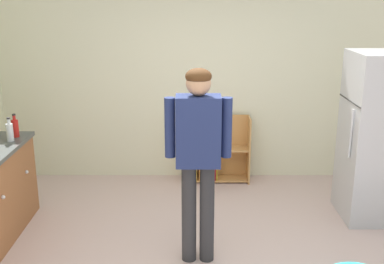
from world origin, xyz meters
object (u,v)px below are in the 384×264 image
Objects in this scene: clear_bottle at (11,131)px; standing_person at (199,149)px; bookshelf at (215,153)px; ketchup_bottle at (16,128)px; refrigerator at (381,137)px.

standing_person is at bearing -21.48° from clear_bottle.
bookshelf is at bearing 83.38° from standing_person.
ketchup_bottle is (-2.12, -1.05, 0.63)m from bookshelf.
bookshelf is 2.51m from clear_bottle.
standing_person is (-0.22, -1.94, 0.70)m from bookshelf.
standing_person is (-1.92, -0.91, 0.17)m from refrigerator.
ketchup_bottle is at bearing -179.77° from refrigerator.
refrigerator reaches higher than clear_bottle.
clear_bottle is 0.15m from ketchup_bottle.
refrigerator is 2.09× the size of bookshelf.
ketchup_bottle reaches higher than bookshelf.
bookshelf is at bearing 26.30° from ketchup_bottle.
clear_bottle is (-3.81, -0.16, 0.11)m from refrigerator.
standing_person reaches higher than bookshelf.
clear_bottle is (-2.12, -1.19, 0.63)m from bookshelf.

